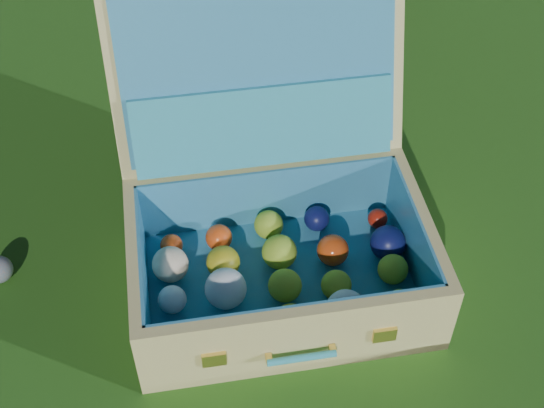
% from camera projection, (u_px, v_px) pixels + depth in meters
% --- Properties ---
extents(ground, '(60.00, 60.00, 0.00)m').
position_uv_depth(ground, '(319.00, 237.00, 1.77)').
color(ground, '#215114').
rests_on(ground, ground).
extents(suitcase, '(0.66, 0.64, 0.58)m').
position_uv_depth(suitcase, '(274.00, 208.00, 1.61)').
color(suitcase, '#D6C273').
rests_on(suitcase, ground).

